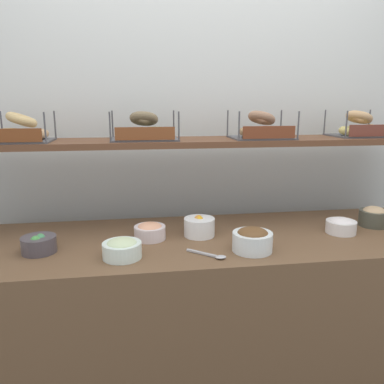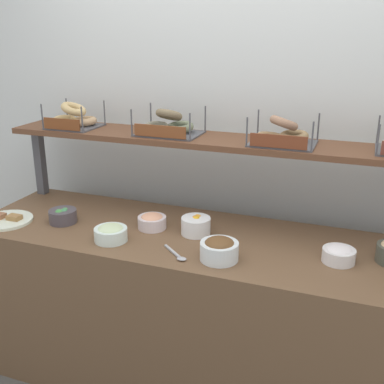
% 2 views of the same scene
% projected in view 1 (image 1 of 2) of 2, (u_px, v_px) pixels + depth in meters
% --- Properties ---
extents(back_wall, '(3.59, 0.06, 2.40)m').
position_uv_depth(back_wall, '(194.00, 148.00, 2.26)').
color(back_wall, silver).
rests_on(back_wall, ground_plane).
extents(deli_counter, '(2.39, 0.70, 0.85)m').
position_uv_depth(deli_counter, '(211.00, 319.00, 1.90)').
color(deli_counter, brown).
rests_on(deli_counter, ground_plane).
extents(upper_shelf, '(2.35, 0.32, 0.03)m').
position_uv_depth(upper_shelf, '(202.00, 142.00, 1.97)').
color(upper_shelf, brown).
rests_on(upper_shelf, shelf_riser_left).
extents(bowl_chocolate_spread, '(0.17, 0.17, 0.10)m').
position_uv_depth(bowl_chocolate_spread, '(252.00, 239.00, 1.63)').
color(bowl_chocolate_spread, white).
rests_on(bowl_chocolate_spread, deli_counter).
extents(bowl_cream_cheese, '(0.14, 0.14, 0.08)m').
position_uv_depth(bowl_cream_cheese, '(341.00, 225.00, 1.86)').
color(bowl_cream_cheese, white).
rests_on(bowl_cream_cheese, deli_counter).
extents(bowl_veggie_mix, '(0.14, 0.14, 0.08)m').
position_uv_depth(bowl_veggie_mix, '(39.00, 244.00, 1.61)').
color(bowl_veggie_mix, '#4C444A').
rests_on(bowl_veggie_mix, deli_counter).
extents(bowl_scallion_spread, '(0.16, 0.16, 0.08)m').
position_uv_depth(bowl_scallion_spread, '(122.00, 248.00, 1.56)').
color(bowl_scallion_spread, white).
rests_on(bowl_scallion_spread, deli_counter).
extents(bowl_lox_spread, '(0.14, 0.14, 0.08)m').
position_uv_depth(bowl_lox_spread, '(150.00, 231.00, 1.77)').
color(bowl_lox_spread, silver).
rests_on(bowl_lox_spread, deli_counter).
extents(bowl_hummus, '(0.14, 0.14, 0.10)m').
position_uv_depth(bowl_hummus, '(374.00, 216.00, 1.96)').
color(bowl_hummus, '#4A4B3E').
rests_on(bowl_hummus, deli_counter).
extents(bowl_fruit_salad, '(0.14, 0.14, 0.09)m').
position_uv_depth(bowl_fruit_salad, '(199.00, 226.00, 1.81)').
color(bowl_fruit_salad, white).
rests_on(bowl_fruit_salad, deli_counter).
extents(serving_spoon_near_plate, '(0.15, 0.12, 0.01)m').
position_uv_depth(serving_spoon_near_plate, '(212.00, 255.00, 1.57)').
color(serving_spoon_near_plate, '#B7B7BC').
rests_on(serving_spoon_near_plate, deli_counter).
extents(bagel_basket_sesame, '(0.27, 0.25, 0.15)m').
position_uv_depth(bagel_basket_sesame, '(22.00, 132.00, 1.81)').
color(bagel_basket_sesame, '#4C4C51').
rests_on(bagel_basket_sesame, upper_shelf).
extents(bagel_basket_poppy, '(0.33, 0.26, 0.15)m').
position_uv_depth(bagel_basket_poppy, '(144.00, 130.00, 1.91)').
color(bagel_basket_poppy, '#4C4C51').
rests_on(bagel_basket_poppy, upper_shelf).
extents(bagel_basket_everything, '(0.31, 0.26, 0.15)m').
position_uv_depth(bagel_basket_everything, '(261.00, 129.00, 1.98)').
color(bagel_basket_everything, '#4C4C51').
rests_on(bagel_basket_everything, upper_shelf).
extents(bagel_basket_plain, '(0.29, 0.26, 0.14)m').
position_uv_depth(bagel_basket_plain, '(358.00, 128.00, 2.10)').
color(bagel_basket_plain, '#4C4C51').
rests_on(bagel_basket_plain, upper_shelf).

